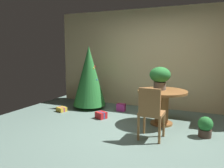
{
  "coord_description": "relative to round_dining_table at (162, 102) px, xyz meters",
  "views": [
    {
      "loc": [
        1.24,
        -3.68,
        1.53
      ],
      "look_at": [
        -0.6,
        0.39,
        0.86
      ],
      "focal_mm": 36.1,
      "sensor_mm": 36.0,
      "label": 1
    }
  ],
  "objects": [
    {
      "name": "ground_plane",
      "position": [
        -0.31,
        -0.87,
        -0.48
      ],
      "size": [
        6.6,
        6.6,
        0.0
      ],
      "primitive_type": "plane",
      "color": "slate"
    },
    {
      "name": "gift_box_gold",
      "position": [
        -2.5,
        -0.06,
        -0.43
      ],
      "size": [
        0.28,
        0.25,
        0.11
      ],
      "color": "gold",
      "rests_on": "ground_plane"
    },
    {
      "name": "wooden_chair_near",
      "position": [
        0.0,
        -0.91,
        0.03
      ],
      "size": [
        0.4,
        0.39,
        0.92
      ],
      "color": "#9E6B3D",
      "rests_on": "ground_plane"
    },
    {
      "name": "gift_box_purple",
      "position": [
        -1.15,
        0.6,
        -0.39
      ],
      "size": [
        0.22,
        0.18,
        0.19
      ],
      "color": "#9E287A",
      "rests_on": "ground_plane"
    },
    {
      "name": "back_wall_panel",
      "position": [
        -0.31,
        1.33,
        0.82
      ],
      "size": [
        6.0,
        0.1,
        2.6
      ],
      "primitive_type": "cube",
      "color": "beige",
      "rests_on": "ground_plane"
    },
    {
      "name": "flower_vase",
      "position": [
        -0.08,
        0.08,
        0.51
      ],
      "size": [
        0.43,
        0.43,
        0.48
      ],
      "color": "#665B51",
      "rests_on": "round_dining_table"
    },
    {
      "name": "round_dining_table",
      "position": [
        0.0,
        0.0,
        0.0
      ],
      "size": [
        1.01,
        1.01,
        0.71
      ],
      "color": "brown",
      "rests_on": "ground_plane"
    },
    {
      "name": "potted_plant",
      "position": [
        0.86,
        -0.38,
        -0.29
      ],
      "size": [
        0.26,
        0.26,
        0.37
      ],
      "color": "#4C382D",
      "rests_on": "ground_plane"
    },
    {
      "name": "gift_box_red",
      "position": [
        -1.33,
        -0.16,
        -0.41
      ],
      "size": [
        0.28,
        0.27,
        0.15
      ],
      "color": "red",
      "rests_on": "ground_plane"
    },
    {
      "name": "holiday_tree",
      "position": [
        -2.04,
        0.55,
        0.38
      ],
      "size": [
        0.86,
        0.86,
        1.64
      ],
      "color": "brown",
      "rests_on": "ground_plane"
    }
  ]
}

